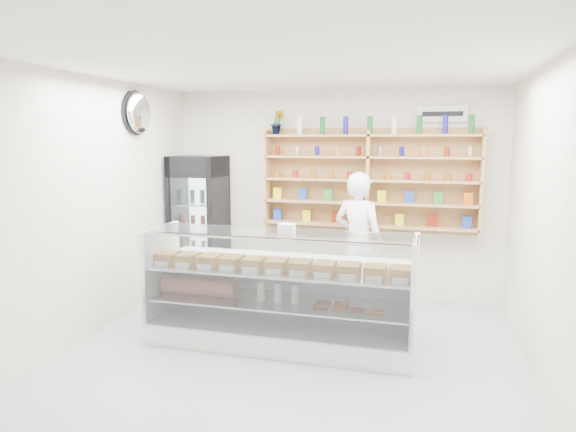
% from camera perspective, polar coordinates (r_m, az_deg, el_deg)
% --- Properties ---
extents(room, '(5.00, 5.00, 5.00)m').
position_cam_1_polar(room, '(4.68, -0.62, -0.40)').
color(room, '#A1A1A5').
rests_on(room, ground).
extents(display_counter, '(2.75, 0.82, 1.20)m').
position_cam_1_polar(display_counter, '(5.43, -0.92, -10.73)').
color(display_counter, white).
rests_on(display_counter, floor).
extents(shop_worker, '(0.73, 0.59, 1.74)m').
position_cam_1_polar(shop_worker, '(6.40, 7.80, -2.89)').
color(shop_worker, white).
rests_on(shop_worker, floor).
extents(drinks_cooler, '(0.69, 0.67, 1.90)m').
position_cam_1_polar(drinks_cooler, '(7.38, -9.82, -0.78)').
color(drinks_cooler, black).
rests_on(drinks_cooler, floor).
extents(wall_shelving, '(2.84, 0.28, 1.33)m').
position_cam_1_polar(wall_shelving, '(6.85, 8.93, 3.92)').
color(wall_shelving, tan).
rests_on(wall_shelving, back_wall).
extents(potted_plant, '(0.21, 0.19, 0.33)m').
position_cam_1_polar(potted_plant, '(7.09, -1.18, 10.35)').
color(potted_plant, '#1E6626').
rests_on(potted_plant, wall_shelving).
extents(security_mirror, '(0.15, 0.50, 0.50)m').
position_cam_1_polar(security_mirror, '(6.63, -16.22, 10.95)').
color(security_mirror, silver).
rests_on(security_mirror, left_wall).
extents(wall_sign, '(0.62, 0.03, 0.20)m').
position_cam_1_polar(wall_sign, '(6.92, 16.78, 10.81)').
color(wall_sign, white).
rests_on(wall_sign, back_wall).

